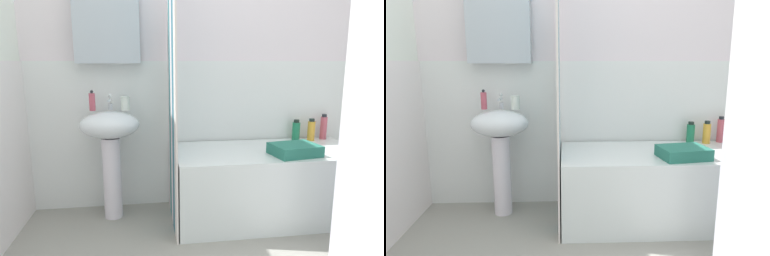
% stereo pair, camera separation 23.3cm
% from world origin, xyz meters
% --- Properties ---
extents(wall_back_tiled, '(3.60, 0.18, 2.40)m').
position_xyz_m(wall_back_tiled, '(-0.05, 1.26, 1.14)').
color(wall_back_tiled, white).
rests_on(wall_back_tiled, ground_plane).
extents(sink, '(0.44, 0.34, 0.83)m').
position_xyz_m(sink, '(-0.89, 1.03, 0.61)').
color(sink, white).
rests_on(sink, ground_plane).
extents(faucet, '(0.03, 0.12, 0.12)m').
position_xyz_m(faucet, '(-0.89, 1.11, 0.89)').
color(faucet, silver).
rests_on(faucet, sink).
extents(soap_dispenser, '(0.05, 0.05, 0.15)m').
position_xyz_m(soap_dispenser, '(-1.02, 1.11, 0.90)').
color(soap_dispenser, '#C05063').
rests_on(soap_dispenser, sink).
extents(toothbrush_cup, '(0.06, 0.06, 0.10)m').
position_xyz_m(toothbrush_cup, '(-0.77, 1.09, 0.88)').
color(toothbrush_cup, silver).
rests_on(toothbrush_cup, sink).
extents(bathtub, '(1.42, 0.67, 0.54)m').
position_xyz_m(bathtub, '(0.29, 0.88, 0.27)').
color(bathtub, white).
rests_on(bathtub, ground_plane).
extents(shower_curtain, '(0.01, 0.67, 2.00)m').
position_xyz_m(shower_curtain, '(-0.43, 0.88, 1.00)').
color(shower_curtain, white).
rests_on(shower_curtain, ground_plane).
extents(body_wash_bottle, '(0.06, 0.06, 0.22)m').
position_xyz_m(body_wash_bottle, '(0.90, 1.16, 0.64)').
color(body_wash_bottle, '#C25363').
rests_on(body_wash_bottle, bathtub).
extents(conditioner_bottle, '(0.06, 0.06, 0.19)m').
position_xyz_m(conditioner_bottle, '(0.77, 1.13, 0.62)').
color(conditioner_bottle, gold).
rests_on(conditioner_bottle, bathtub).
extents(shampoo_bottle, '(0.06, 0.06, 0.18)m').
position_xyz_m(shampoo_bottle, '(0.65, 1.16, 0.62)').
color(shampoo_bottle, '#207C53').
rests_on(shampoo_bottle, bathtub).
extents(towel_folded, '(0.36, 0.29, 0.08)m').
position_xyz_m(towel_folded, '(0.43, 0.71, 0.58)').
color(towel_folded, '#297461').
rests_on(towel_folded, bathtub).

